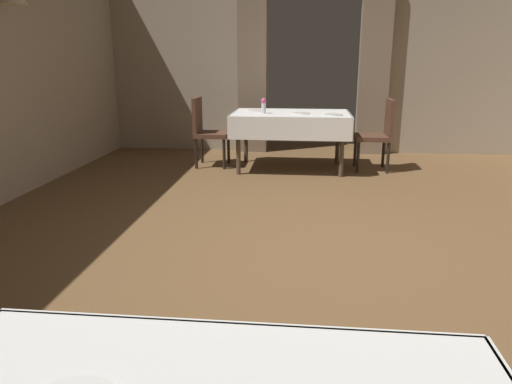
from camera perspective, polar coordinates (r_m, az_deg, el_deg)
ground at (r=3.69m, az=7.05°, el=-7.25°), size 10.08×10.08×0.00m
wall_back at (r=7.58m, az=6.88°, el=16.32°), size 6.40×0.27×3.00m
dining_table_mid at (r=6.32m, az=4.23°, el=8.69°), size 1.53×1.03×0.75m
chair_mid_left at (r=6.53m, az=-6.00°, el=7.59°), size 0.44×0.44×0.93m
chair_mid_right at (r=6.45m, az=14.56°, el=7.07°), size 0.44×0.44×0.93m
flower_vase_mid at (r=6.18m, az=0.93°, el=10.40°), size 0.07×0.07×0.20m
plate_mid_b at (r=6.07m, az=9.28°, el=9.15°), size 0.24×0.24×0.01m
plate_mid_c at (r=6.51m, az=0.01°, el=9.78°), size 0.22×0.22×0.01m
plate_mid_d at (r=6.19m, az=5.46°, el=9.41°), size 0.23×0.23×0.01m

